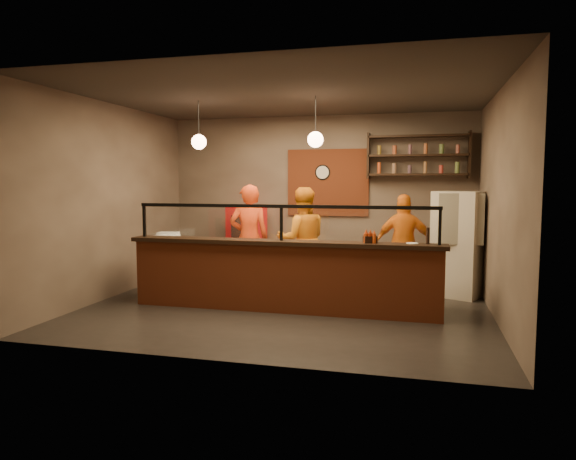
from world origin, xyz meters
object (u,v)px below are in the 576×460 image
(red_cooler, at_px, (247,242))
(pizza_dough, at_px, (314,247))
(wall_clock, at_px, (323,172))
(condiment_caddy, at_px, (370,239))
(fridge, at_px, (459,244))
(cook_right, at_px, (404,244))
(pepper_mill, at_px, (428,236))
(cook_left, at_px, (249,238))
(cook_mid, at_px, (302,240))

(red_cooler, xyz_separation_m, pizza_dough, (1.76, -1.94, 0.19))
(wall_clock, height_order, red_cooler, wall_clock)
(wall_clock, relative_size, pizza_dough, 0.61)
(wall_clock, xyz_separation_m, condiment_caddy, (1.19, -2.75, -0.99))
(fridge, relative_size, condiment_caddy, 9.94)
(wall_clock, relative_size, cook_right, 0.18)
(pizza_dough, xyz_separation_m, pepper_mill, (1.68, -0.45, 0.27))
(red_cooler, relative_size, pizza_dough, 2.88)
(fridge, height_order, red_cooler, fridge)
(cook_left, height_order, condiment_caddy, cook_left)
(cook_mid, bearing_deg, cook_left, -10.16)
(cook_mid, height_order, red_cooler, cook_mid)
(fridge, bearing_deg, wall_clock, -177.29)
(cook_mid, bearing_deg, fridge, 167.18)
(red_cooler, bearing_deg, pepper_mill, -12.98)
(pizza_dough, bearing_deg, pepper_mill, -14.82)
(cook_left, bearing_deg, fridge, 168.73)
(cook_right, bearing_deg, wall_clock, -37.03)
(cook_mid, xyz_separation_m, condiment_caddy, (1.30, -1.43, 0.20))
(wall_clock, xyz_separation_m, fridge, (2.50, -0.99, -1.22))
(cook_left, bearing_deg, wall_clock, -143.99)
(cook_mid, relative_size, red_cooler, 1.28)
(wall_clock, distance_m, pizza_dough, 2.56)
(pizza_dough, relative_size, pepper_mill, 2.16)
(cook_right, xyz_separation_m, condiment_caddy, (-0.43, -1.69, 0.26))
(cook_left, xyz_separation_m, condiment_caddy, (2.21, -1.27, 0.18))
(cook_right, height_order, red_cooler, cook_right)
(red_cooler, height_order, pizza_dough, red_cooler)
(wall_clock, height_order, condiment_caddy, wall_clock)
(fridge, distance_m, red_cooler, 4.04)
(wall_clock, bearing_deg, pizza_dough, -82.80)
(cook_mid, xyz_separation_m, pepper_mill, (2.08, -1.37, 0.26))
(red_cooler, height_order, condiment_caddy, red_cooler)
(pepper_mill, bearing_deg, fridge, 72.61)
(cook_left, relative_size, pepper_mill, 8.15)
(cook_right, relative_size, pizza_dough, 3.45)
(pepper_mill, bearing_deg, condiment_caddy, -176.07)
(fridge, distance_m, pizza_dough, 2.55)
(cook_mid, distance_m, pizza_dough, 1.01)
(condiment_caddy, bearing_deg, pepper_mill, 3.93)
(cook_left, bearing_deg, condiment_caddy, 131.07)
(cook_left, bearing_deg, pizza_dough, 130.52)
(wall_clock, relative_size, fridge, 0.17)
(red_cooler, bearing_deg, cook_left, -47.32)
(fridge, height_order, pepper_mill, fridge)
(wall_clock, bearing_deg, cook_left, -124.86)
(wall_clock, bearing_deg, pepper_mill, -53.84)
(condiment_caddy, bearing_deg, cook_right, 75.80)
(cook_right, height_order, condiment_caddy, cook_right)
(wall_clock, xyz_separation_m, cook_right, (1.61, -1.06, -1.25))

